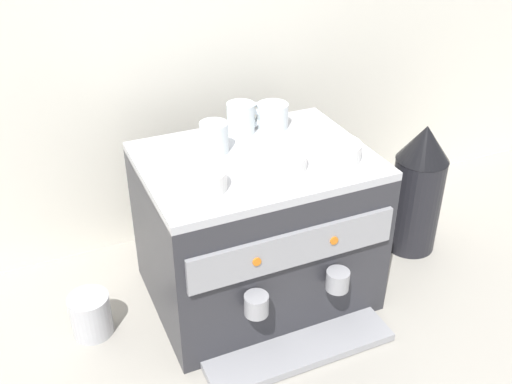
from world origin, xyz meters
The scene contains 11 objects.
ground_plane centered at (0.00, 0.00, 0.00)m, with size 4.00×4.00×0.00m, color #9E998E.
tiled_backsplash_wall centered at (0.00, 0.38, 0.57)m, with size 2.80×0.03×1.14m, color silver.
espresso_machine centered at (0.00, 0.00, 0.20)m, with size 0.55×0.53×0.41m.
ceramic_cup_0 centered at (0.02, 0.14, 0.45)m, with size 0.11×0.07×0.08m.
ceramic_cup_1 centered at (-0.08, 0.07, 0.45)m, with size 0.07×0.11×0.08m.
ceramic_cup_2 centered at (0.10, 0.14, 0.45)m, with size 0.12×0.08×0.07m.
ceramic_bowl_0 centered at (0.17, -0.09, 0.43)m, with size 0.12×0.12×0.04m.
ceramic_bowl_1 centered at (-0.16, -0.09, 0.43)m, with size 0.10×0.10×0.04m.
ceramic_bowl_2 centered at (0.03, -0.07, 0.43)m, with size 0.13×0.13×0.04m.
coffee_grinder centered at (0.51, 0.00, 0.20)m, with size 0.15×0.15×0.40m.
milk_pitcher centered at (-0.44, 0.02, 0.06)m, with size 0.10×0.10×0.11m, color #B7B7BC.
Camera 1 is at (-0.51, -1.16, 1.08)m, focal length 41.53 mm.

